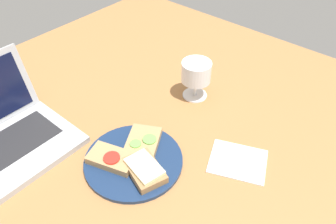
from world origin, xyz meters
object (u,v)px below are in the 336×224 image
sandwich_with_tomato (112,158)px  sandwich_with_cucumber (143,143)px  napkin (238,161)px  plate (134,161)px  sandwich_with_cheese (145,169)px  wine_glass (197,74)px

sandwich_with_tomato → sandwich_with_cucumber: size_ratio=0.96×
sandwich_with_tomato → napkin: (20.60, -23.25, -1.84)cm
plate → sandwich_with_cheese: 5.44cm
plate → sandwich_with_cheese: size_ratio=1.97×
napkin → sandwich_with_cheese: bearing=140.7°
plate → wine_glass: 32.30cm
sandwich_with_cheese → napkin: (18.02, -14.75, -2.09)cm
plate → wine_glass: bearing=7.3°
sandwich_with_tomato → plate: bearing=-42.9°
plate → sandwich_with_cucumber: bearing=16.3°
plate → sandwich_with_cheese: bearing=-103.4°
plate → napkin: (16.83, -19.75, -0.30)cm
napkin → wine_glass: bearing=59.0°
sandwich_with_cucumber → wine_glass: wine_glass is taller
wine_glass → napkin: wine_glass is taller
sandwich_with_cheese → wine_glass: bearing=15.6°
sandwich_with_tomato → wine_glass: wine_glass is taller
sandwich_with_tomato → sandwich_with_cucumber: (8.69, -2.05, -0.06)cm
plate → wine_glass: (31.11, 4.01, 7.70)cm
sandwich_with_tomato → sandwich_with_cheese: sandwich_with_cheese is taller
sandwich_with_cucumber → napkin: 24.37cm
plate → sandwich_with_cucumber: sandwich_with_cucumber is taller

